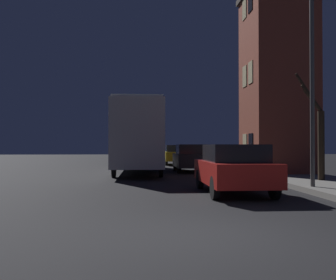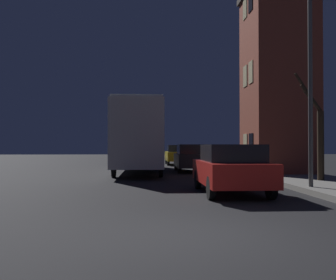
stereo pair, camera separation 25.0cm
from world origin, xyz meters
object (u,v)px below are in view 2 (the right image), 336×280
Objects in this scene: bus at (139,133)px; car_near_lane at (231,168)px; car_far_lane at (178,154)px; bare_tree at (318,132)px; streetlamp at (300,45)px; car_mid_lane at (191,158)px.

bus is 2.63× the size of car_near_lane.
bus is 8.97m from car_far_lane.
bare_tree is 0.38× the size of bus.
streetlamp reaches higher than car_mid_lane.
bus is 2.42× the size of car_far_lane.
bus is (-7.09, 7.41, 0.19)m from bare_tree.
streetlamp is 1.63× the size of bare_tree.
car_mid_lane is (-0.06, 10.00, -0.00)m from car_near_lane.
bus is 2.89× the size of car_mid_lane.
car_mid_lane is 8.25m from car_far_lane.
car_near_lane is at bearing -72.59° from bus.
bus is at bearing -109.26° from car_far_lane.
bare_tree is at bearing 53.95° from streetlamp.
car_far_lane is (2.92, 8.36, -1.40)m from bus.
streetlamp reaches higher than bus.
bus is at bearing -177.86° from car_mid_lane.
car_near_lane is at bearing -89.64° from car_mid_lane.
streetlamp is 11.39m from bus.
car_far_lane is at bearing 97.98° from streetlamp.
car_mid_lane is 0.84× the size of car_far_lane.
streetlamp is 18.64m from car_far_lane.
car_mid_lane is at bearing 90.36° from car_near_lane.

